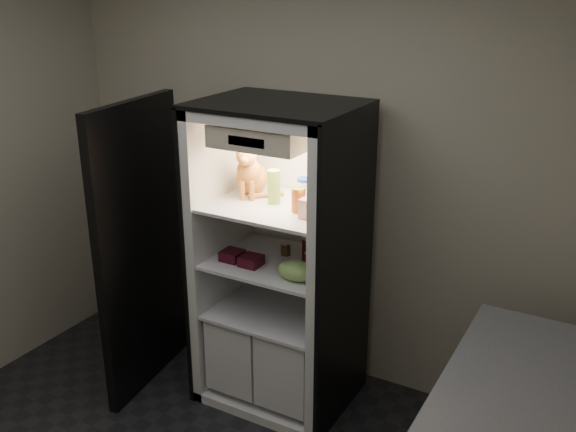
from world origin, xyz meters
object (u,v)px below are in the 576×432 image
Objects in this scene: tabby_cat at (251,174)px; berry_box_left at (232,255)px; mayo_tub at (304,188)px; berry_box_right at (251,261)px; soda_can_b at (318,256)px; grape_bag at (296,271)px; soda_can_c at (310,263)px; soda_can_a at (308,249)px; cream_carton at (306,209)px; condiment_jar at (286,249)px; pepper_jar at (324,191)px; refrigerator at (282,279)px; salsa_jar at (298,200)px; parmesan_shaker at (274,187)px.

tabby_cat is 0.50m from berry_box_left.
berry_box_right is at bearing -118.88° from mayo_tub.
soda_can_b reaches higher than berry_box_left.
soda_can_c is at bearing 78.16° from grape_bag.
soda_can_a is at bearing 43.82° from berry_box_right.
mayo_tub reaches higher than soda_can_c.
cream_carton is 0.49m from condiment_jar.
cream_carton is 0.50× the size of grape_bag.
pepper_jar is 0.20m from cream_carton.
grape_bag is at bearing -50.66° from condiment_jar.
mayo_tub is (0.09, 0.12, 0.56)m from refrigerator.
mayo_tub is 0.53m from berry_box_right.
mayo_tub is (0.30, 0.11, -0.07)m from tabby_cat.
berry_box_right is (0.13, -0.21, -0.45)m from tabby_cat.
soda_can_b reaches higher than condiment_jar.
cream_carton is (0.08, -0.07, -0.01)m from salsa_jar.
tabby_cat is 4.43× the size of condiment_jar.
salsa_jar is 1.16× the size of berry_box_right.
mayo_tub is 1.12× the size of cream_carton.
tabby_cat is 2.70× the size of soda_can_b.
pepper_jar is at bearing 50.85° from salsa_jar.
soda_can_b is at bearing 19.55° from berry_box_left.
cream_carton is at bearing -94.75° from pepper_jar.
condiment_jar is (-0.08, -0.09, -0.37)m from mayo_tub.
pepper_jar is 0.47m from grape_bag.
soda_can_a is at bearing 104.23° from grape_bag.
cream_carton is at bearing 3.57° from berry_box_right.
pepper_jar is (0.18, -0.11, 0.04)m from mayo_tub.
refrigerator is at bearing 134.04° from grape_bag.
tabby_cat is at bearing 87.18° from berry_box_left.
soda_can_b is 0.10m from soda_can_c.
salsa_jar is 0.64× the size of grape_bag.
soda_can_a is at bearing 94.44° from salsa_jar.
tabby_cat is at bearing 157.88° from cream_carton.
berry_box_right is (0.14, -0.01, -0.00)m from berry_box_left.
parmesan_shaker is 0.31m from cream_carton.
berry_box_right is at bearing -114.38° from refrigerator.
salsa_jar is (0.39, -0.12, -0.06)m from tabby_cat.
soda_can_b is at bearing 27.92° from berry_box_right.
refrigerator is 23.36× the size of condiment_jar.
soda_can_c is 0.35m from berry_box_right.
grape_bag is at bearing -75.77° from soda_can_a.
pepper_jar is 0.40m from soda_can_a.
refrigerator is 0.33m from soda_can_b.
soda_can_a reaches higher than soda_can_c.
parmesan_shaker reaches higher than salsa_jar.
berry_box_left is at bearing 174.41° from grape_bag.
pepper_jar reaches higher than salsa_jar.
tabby_cat reaches higher than soda_can_c.
cream_carton reaches higher than grape_bag.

